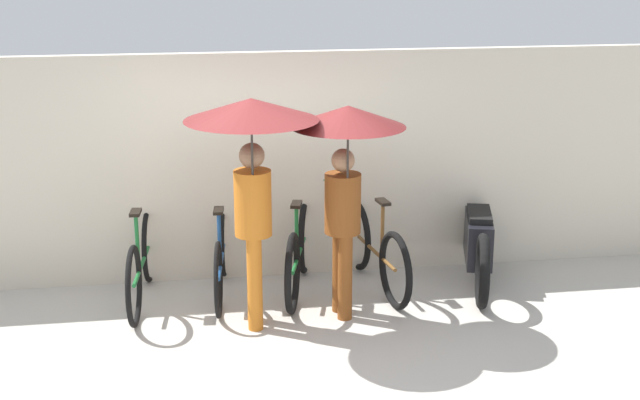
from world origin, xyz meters
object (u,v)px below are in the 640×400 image
Objects in this scene: parked_bicycle_3 at (375,250)px; motorcycle at (478,241)px; parked_bicycle_0 at (142,263)px; parked_bicycle_1 at (221,257)px; parked_bicycle_2 at (299,253)px; pedestrian_leading at (252,145)px; pedestrian_center at (346,153)px.

parked_bicycle_3 reaches higher than motorcycle.
parked_bicycle_0 is 1.04× the size of parked_bicycle_1.
parked_bicycle_2 is 0.98× the size of parked_bicycle_3.
motorcycle is at bearing -156.76° from pedestrian_leading.
parked_bicycle_3 is (2.22, 0.01, -0.00)m from parked_bicycle_0.
pedestrian_leading reaches higher than pedestrian_center.
pedestrian_leading reaches higher than parked_bicycle_3.
pedestrian_center reaches higher than parked_bicycle_0.
pedestrian_leading is 1.00× the size of motorcycle.
pedestrian_leading is 0.82m from pedestrian_center.
motorcycle is (1.05, 0.03, 0.02)m from parked_bicycle_3.
parked_bicycle_3 is at bearing -126.73° from pedestrian_center.
parked_bicycle_0 is at bearing 105.86° from motorcycle.
parked_bicycle_2 is at bearing 80.21° from parked_bicycle_3.
parked_bicycle_1 is at bearing 79.82° from parked_bicycle_3.
pedestrian_center is (-0.42, -0.71, 1.15)m from parked_bicycle_3.
parked_bicycle_3 reaches higher than parked_bicycle_0.
parked_bicycle_1 reaches higher than motorcycle.
parked_bicycle_1 is at bearing 104.66° from motorcycle.
parked_bicycle_2 is 0.74m from parked_bicycle_3.
pedestrian_leading reaches higher than parked_bicycle_1.
parked_bicycle_3 is 0.87× the size of pedestrian_leading.
parked_bicycle_0 is 0.92× the size of pedestrian_center.
pedestrian_leading reaches higher than parked_bicycle_2.
parked_bicycle_2 reaches higher than parked_bicycle_0.
parked_bicycle_2 is 0.85× the size of pedestrian_leading.
parked_bicycle_2 is at bearing -86.56° from parked_bicycle_1.
parked_bicycle_3 reaches higher than parked_bicycle_1.
parked_bicycle_1 reaches higher than parked_bicycle_0.
parked_bicycle_0 is 0.74m from parked_bicycle_1.
parked_bicycle_2 reaches higher than motorcycle.
parked_bicycle_0 is 2.22m from parked_bicycle_3.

